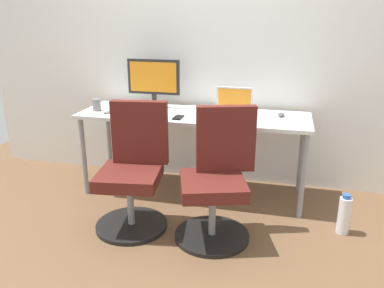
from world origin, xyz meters
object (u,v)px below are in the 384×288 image
at_px(water_bottle_on_floor, 344,215).
at_px(desktop_monitor, 154,80).
at_px(office_chair_left, 133,172).
at_px(coffee_mug, 121,106).
at_px(open_laptop, 233,108).
at_px(office_chair_right, 217,181).

height_order(water_bottle_on_floor, desktop_monitor, desktop_monitor).
distance_m(office_chair_left, coffee_mug, 0.78).
relative_size(desktop_monitor, open_laptop, 1.55).
bearing_deg(water_bottle_on_floor, desktop_monitor, 160.49).
relative_size(water_bottle_on_floor, desktop_monitor, 0.65).
xyz_separation_m(office_chair_right, open_laptop, (0.00, 0.71, 0.36)).
xyz_separation_m(water_bottle_on_floor, desktop_monitor, (-1.64, 0.58, 0.83)).
bearing_deg(open_laptop, office_chair_right, -90.03).
bearing_deg(desktop_monitor, office_chair_right, -48.01).
relative_size(water_bottle_on_floor, coffee_mug, 3.37).
height_order(office_chair_right, desktop_monitor, desktop_monitor).
relative_size(office_chair_right, open_laptop, 3.03).
xyz_separation_m(office_chair_left, office_chair_right, (0.63, -0.00, 0.00)).
distance_m(desktop_monitor, open_laptop, 0.77).
bearing_deg(desktop_monitor, open_laptop, -8.38).
relative_size(office_chair_right, desktop_monitor, 1.96).
relative_size(desktop_monitor, coffee_mug, 5.22).
bearing_deg(water_bottle_on_floor, office_chair_left, -171.39).
distance_m(water_bottle_on_floor, desktop_monitor, 1.93).
height_order(office_chair_left, coffee_mug, office_chair_left).
bearing_deg(coffee_mug, office_chair_left, -60.53).
xyz_separation_m(desktop_monitor, open_laptop, (0.74, -0.11, -0.19)).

